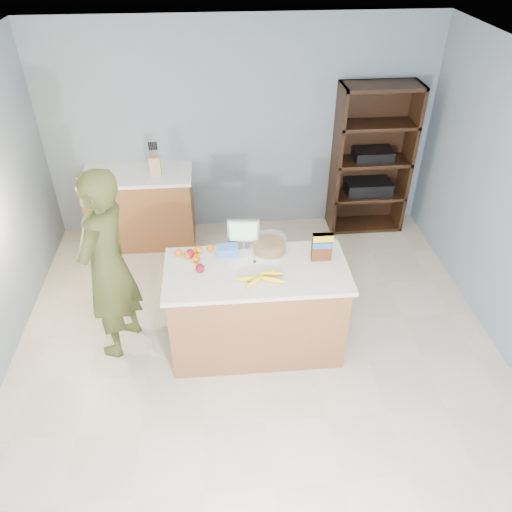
{
  "coord_description": "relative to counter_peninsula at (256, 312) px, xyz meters",
  "views": [
    {
      "loc": [
        -0.29,
        -3.02,
        3.44
      ],
      "look_at": [
        0.0,
        0.35,
        1.0
      ],
      "focal_mm": 35.0,
      "sensor_mm": 36.0,
      "label": 1
    }
  ],
  "objects": [
    {
      "name": "blue_carton",
      "position": [
        -0.23,
        0.24,
        0.52
      ],
      "size": [
        0.18,
        0.12,
        0.08
      ],
      "primitive_type": "cube",
      "rotation": [
        0.0,
        0.0,
        0.02
      ],
      "color": "blue",
      "rests_on": "counter_peninsula"
    },
    {
      "name": "apples",
      "position": [
        -0.52,
        0.11,
        0.52
      ],
      "size": [
        0.16,
        0.29,
        0.08
      ],
      "color": "maroon",
      "rests_on": "counter_peninsula"
    },
    {
      "name": "bananas",
      "position": [
        0.03,
        -0.16,
        0.51
      ],
      "size": [
        0.41,
        0.22,
        0.05
      ],
      "color": "yellow",
      "rests_on": "counter_peninsula"
    },
    {
      "name": "tv",
      "position": [
        -0.09,
        0.34,
        0.64
      ],
      "size": [
        0.28,
        0.12,
        0.28
      ],
      "color": "silver",
      "rests_on": "counter_peninsula"
    },
    {
      "name": "salad_bowl",
      "position": [
        0.14,
        0.26,
        0.54
      ],
      "size": [
        0.3,
        0.3,
        0.13
      ],
      "color": "#267219",
      "rests_on": "counter_peninsula"
    },
    {
      "name": "shelving_unit",
      "position": [
        1.55,
        2.05,
        0.45
      ],
      "size": [
        0.9,
        0.4,
        1.8
      ],
      "color": "black",
      "rests_on": "ground"
    },
    {
      "name": "counter_peninsula",
      "position": [
        0.0,
        0.0,
        0.0
      ],
      "size": [
        1.56,
        0.76,
        0.9
      ],
      "color": "brown",
      "rests_on": "ground"
    },
    {
      "name": "person",
      "position": [
        -1.26,
        0.14,
        0.48
      ],
      "size": [
        0.63,
        0.76,
        1.8
      ],
      "primitive_type": "imported",
      "rotation": [
        0.0,
        0.0,
        -1.93
      ],
      "color": "#3E431D",
      "rests_on": "ground"
    },
    {
      "name": "envelopes",
      "position": [
        -0.01,
        0.1,
        0.49
      ],
      "size": [
        0.46,
        0.19,
        0.0
      ],
      "color": "white",
      "rests_on": "counter_peninsula"
    },
    {
      "name": "cereal_box",
      "position": [
        0.57,
        0.09,
        0.63
      ],
      "size": [
        0.17,
        0.07,
        0.26
      ],
      "color": "#592B14",
      "rests_on": "counter_peninsula"
    },
    {
      "name": "back_cabinet",
      "position": [
        -1.2,
        1.9,
        0.04
      ],
      "size": [
        1.24,
        0.62,
        0.9
      ],
      "color": "brown",
      "rests_on": "ground"
    },
    {
      "name": "floor",
      "position": [
        0.0,
        -0.3,
        -0.42
      ],
      "size": [
        4.5,
        5.0,
        0.02
      ],
      "primitive_type": "cube",
      "color": "beige",
      "rests_on": "ground"
    },
    {
      "name": "knife_block",
      "position": [
        -0.97,
        1.85,
        0.6
      ],
      "size": [
        0.12,
        0.1,
        0.31
      ],
      "color": "tan",
      "rests_on": "back_cabinet"
    },
    {
      "name": "oranges",
      "position": [
        -0.52,
        0.23,
        0.52
      ],
      "size": [
        0.34,
        0.23,
        0.06
      ],
      "color": "orange",
      "rests_on": "counter_peninsula"
    },
    {
      "name": "walls",
      "position": [
        0.0,
        -0.3,
        1.24
      ],
      "size": [
        4.52,
        5.02,
        2.51
      ],
      "color": "gray",
      "rests_on": "ground"
    }
  ]
}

